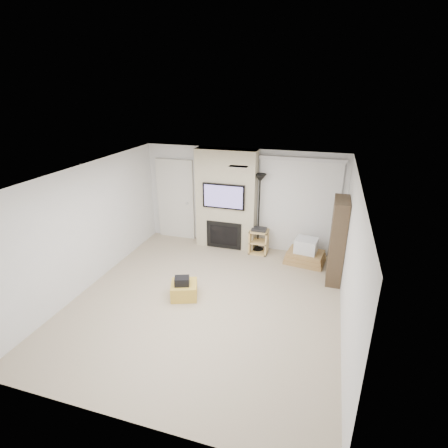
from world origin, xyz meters
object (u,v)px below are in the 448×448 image
(ottoman, at_px, (184,290))
(floor_lamp, at_px, (260,191))
(av_stand, at_px, (259,240))
(box_stack, at_px, (305,253))
(bookshelf, at_px, (337,241))

(ottoman, distance_m, floor_lamp, 3.01)
(ottoman, xyz_separation_m, floor_lamp, (0.96, 2.49, 1.40))
(floor_lamp, relative_size, av_stand, 2.98)
(ottoman, height_order, box_stack, box_stack)
(bookshelf, bearing_deg, av_stand, 156.62)
(floor_lamp, distance_m, box_stack, 1.82)
(box_stack, relative_size, bookshelf, 0.54)
(box_stack, xyz_separation_m, bookshelf, (0.64, -0.60, 0.67))
(ottoman, relative_size, box_stack, 0.51)
(floor_lamp, bearing_deg, ottoman, -111.03)
(ottoman, xyz_separation_m, av_stand, (1.00, 2.35, 0.20))
(box_stack, distance_m, bookshelf, 1.11)
(box_stack, bearing_deg, floor_lamp, 165.36)
(av_stand, bearing_deg, floor_lamp, 109.86)
(av_stand, xyz_separation_m, box_stack, (1.15, -0.18, -0.12))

